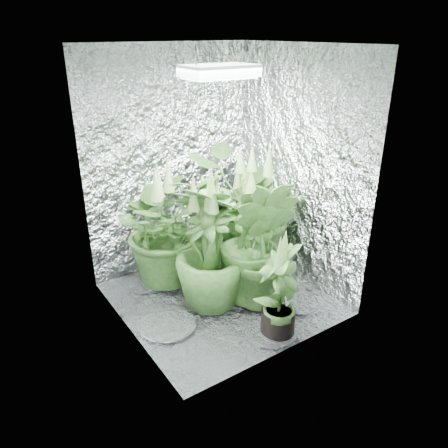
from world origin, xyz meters
TOP-DOWN VIEW (x-y plane):
  - ground at (0.00, 0.00)m, footprint 1.60×1.60m
  - walls at (0.00, 0.00)m, footprint 1.62×1.62m
  - ceiling at (0.00, 0.00)m, footprint 1.60×1.60m
  - grow_lamp at (0.00, 0.00)m, footprint 0.50×0.30m
  - plant_a at (-0.22, 0.50)m, footprint 0.95×0.95m
  - plant_b at (0.10, 0.18)m, footprint 0.67×0.67m
  - plant_c at (0.64, 0.42)m, footprint 0.59×0.59m
  - plant_d at (-0.11, -0.03)m, footprint 0.81×0.81m
  - plant_e at (0.48, 0.23)m, footprint 1.19×1.19m
  - plant_f at (0.08, -0.64)m, footprint 0.56×0.56m
  - plant_g at (0.21, -0.21)m, footprint 0.82×0.82m
  - circulation_fan at (0.62, 0.51)m, footprint 0.13×0.27m
  - plant_label at (0.14, -0.67)m, footprint 0.05×0.03m

SIDE VIEW (x-z plane):
  - ground at x=0.00m, z-range 0.00..0.00m
  - circulation_fan at x=0.62m, z-range -0.02..0.29m
  - plant_label at x=0.14m, z-range 0.26..0.34m
  - plant_f at x=0.08m, z-range -0.05..0.79m
  - plant_c at x=0.64m, z-range -0.04..0.93m
  - plant_b at x=0.10m, z-range -0.03..1.01m
  - plant_d at x=-0.11m, z-range -0.04..1.09m
  - plant_a at x=-0.22m, z-range -0.03..1.09m
  - plant_g at x=0.21m, z-range -0.04..1.12m
  - plant_e at x=0.48m, z-range -0.03..1.19m
  - walls at x=0.00m, z-range 0.00..2.00m
  - grow_lamp at x=0.00m, z-range 1.72..1.94m
  - ceiling at x=0.00m, z-range 2.00..2.00m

